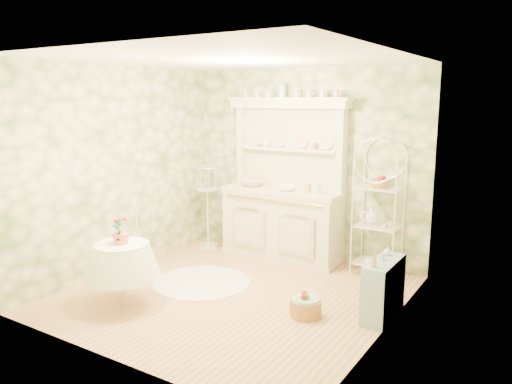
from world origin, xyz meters
The scene contains 22 objects.
floor centered at (0.00, 0.00, 0.00)m, with size 3.60×3.60×0.00m, color tan.
ceiling centered at (0.00, 0.00, 2.70)m, with size 3.60×3.60×0.00m, color white.
wall_left centered at (-1.80, 0.00, 1.35)m, with size 3.60×3.60×0.00m, color #F1E5BA.
wall_right centered at (1.80, 0.00, 1.35)m, with size 3.60×3.60×0.00m, color #F1E5BA.
wall_back centered at (0.00, 1.80, 1.35)m, with size 3.60×3.60×0.00m, color #F1E5BA.
wall_front centered at (0.00, -1.80, 1.35)m, with size 3.60×3.60×0.00m, color #F1E5BA.
kitchen_dresser centered at (-0.20, 1.52, 1.15)m, with size 1.87×0.61×2.29m, color #EDE9CC.
bakers_rack centered at (1.19, 1.57, 0.87)m, with size 0.54×0.39×1.74m, color white.
side_shelf centered at (1.68, 0.34, 0.32)m, with size 0.28×0.75×0.64m, color #91AABA.
round_table centered at (-0.85, -0.91, 0.33)m, with size 0.60×0.60×0.65m, color white.
cafe_chair centered at (-1.68, -0.20, 0.40)m, with size 0.37×0.37×0.80m, color white.
birdcage_stand centered at (-1.44, 1.38, 0.71)m, with size 0.33×0.33×1.42m, color white.
floor_basket centered at (0.99, -0.08, 0.11)m, with size 0.33×0.33×0.21m, color #B27842.
lace_rug centered at (-0.55, 0.10, 0.01)m, with size 1.22×1.22×0.01m, color white.
bowl_floral centered at (-0.69, 1.50, 1.02)m, with size 0.34×0.34×0.08m, color white.
bowl_white centered at (-0.08, 1.43, 1.02)m, with size 0.25×0.25×0.08m, color white.
cup_left centered at (-0.57, 1.68, 1.61)m, with size 0.12×0.12×0.10m, color white.
cup_right centered at (0.18, 1.68, 1.61)m, with size 0.11×0.11×0.10m, color white.
potted_geranium centered at (-0.84, -0.95, 0.85)m, with size 0.15×0.10×0.29m, color #3F7238.
bottle_amber centered at (1.65, 0.09, 0.68)m, with size 0.06×0.06×0.15m, color #C0804F.
bottle_blue centered at (1.65, 0.35, 0.65)m, with size 0.04×0.04×0.09m, color #93B6CA.
bottle_glass centered at (1.64, 0.55, 0.65)m, with size 0.08×0.08×0.10m, color silver.
Camera 1 is at (3.19, -4.56, 2.27)m, focal length 35.00 mm.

